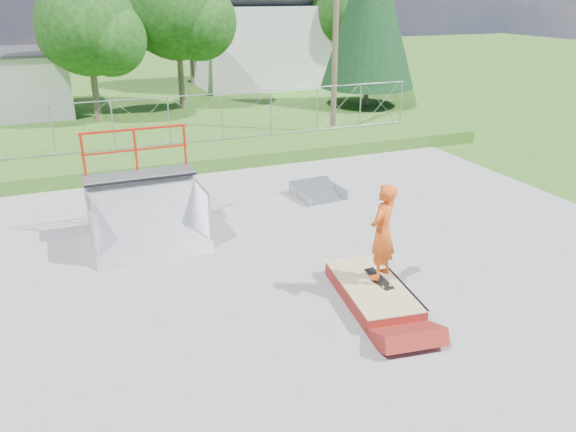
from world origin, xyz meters
The scene contains 16 objects.
ground centered at (0.00, 0.00, 0.00)m, with size 120.00×120.00×0.00m, color #335919.
concrete_pad centered at (0.00, 0.00, 0.02)m, with size 20.00×16.00×0.04m, color gray.
grass_berm centered at (0.00, 9.50, 0.25)m, with size 24.00×3.00×0.50m, color #335919.
grind_box centered at (1.66, -1.53, 0.19)m, with size 1.53×2.63×0.37m.
quarter_pipe centered at (-2.05, 2.83, 1.35)m, with size 2.69×2.28×2.69m, color gray, non-canonical shape.
flat_bank_ramp centered at (3.23, 4.39, 0.20)m, with size 1.31×1.40×0.40m, color gray, non-canonical shape.
skateboard centered at (1.84, -1.48, 0.41)m, with size 0.22×0.80×0.02m, color black.
skater centered at (1.84, -1.48, 1.39)m, with size 0.71×0.47×1.95m, color #DC5116.
chain_link_fence centered at (0.00, 10.50, 1.40)m, with size 20.00×0.06×1.80m, color gray, non-canonical shape.
gable_house centered at (9.00, 26.00, 3.84)m, with size 8.40×6.08×8.94m.
utility_pole centered at (7.50, 12.00, 4.00)m, with size 0.24×0.24×8.00m, color brown.
tree_left_near centered at (-1.75, 17.83, 4.24)m, with size 4.76×4.48×6.65m.
tree_center centered at (2.78, 19.81, 4.85)m, with size 5.44×5.12×7.60m.
tree_right_far centered at (14.27, 23.82, 4.54)m, with size 5.10×4.80×7.12m.
tree_back_mid centered at (5.21, 27.86, 3.63)m, with size 4.08×3.84×5.70m.
conifer_tree centered at (12.00, 17.00, 5.05)m, with size 5.04×5.04×9.10m.
Camera 1 is at (-3.67, -10.09, 5.82)m, focal length 35.00 mm.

